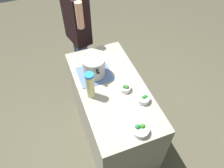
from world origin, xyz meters
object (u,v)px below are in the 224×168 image
at_px(broccoli_bowl_center, 143,99).
at_px(broccoli_bowl_back, 140,130).
at_px(lemonade_pitcher, 90,85).
at_px(broccoli_bowl_front, 125,88).
at_px(cooking_pot, 94,66).
at_px(person_cook, 79,34).

xyz_separation_m(broccoli_bowl_center, broccoli_bowl_back, (-0.28, 0.16, 0.00)).
xyz_separation_m(lemonade_pitcher, broccoli_bowl_front, (-0.06, -0.32, -0.11)).
distance_m(cooking_pot, lemonade_pitcher, 0.27).
height_order(cooking_pot, person_cook, person_cook).
bearing_deg(broccoli_bowl_back, cooking_pot, 11.25).
relative_size(broccoli_bowl_front, broccoli_bowl_back, 0.76).
distance_m(lemonade_pitcher, person_cook, 1.01).
bearing_deg(lemonade_pitcher, person_cook, -8.07).
bearing_deg(cooking_pot, broccoli_bowl_front, -145.19).
bearing_deg(person_cook, lemonade_pitcher, 171.93).
distance_m(broccoli_bowl_front, person_cook, 1.06).
relative_size(lemonade_pitcher, broccoli_bowl_center, 2.39).
relative_size(lemonade_pitcher, person_cook, 0.17).
relative_size(lemonade_pitcher, broccoli_bowl_back, 2.02).
bearing_deg(person_cook, cooking_pot, 177.86).
height_order(lemonade_pitcher, person_cook, person_cook).
height_order(broccoli_bowl_center, broccoli_bowl_back, broccoli_bowl_back).
xyz_separation_m(broccoli_bowl_front, broccoli_bowl_back, (-0.46, 0.06, 0.00)).
bearing_deg(broccoli_bowl_center, broccoli_bowl_back, 149.54).
bearing_deg(broccoli_bowl_back, broccoli_bowl_front, -7.54).
bearing_deg(person_cook, broccoli_bowl_front, -169.96).
bearing_deg(lemonade_pitcher, cooking_pot, -24.42).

